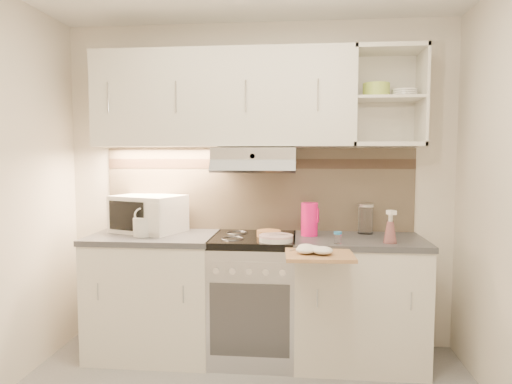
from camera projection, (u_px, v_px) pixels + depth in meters
The scene contains 16 objects.
room_shell at pixel (241, 130), 2.52m from camera, with size 3.04×2.84×2.52m.
base_cabinet_left at pixel (154, 296), 3.42m from camera, with size 0.90×0.60×0.86m, color silver.
worktop_left at pixel (153, 237), 3.38m from camera, with size 0.92×0.62×0.04m, color #47474C.
base_cabinet_right at pixel (358, 303), 3.27m from camera, with size 0.90×0.60×0.86m, color silver.
worktop_right at pixel (359, 241), 3.24m from camera, with size 0.92×0.62×0.04m, color #47474C.
electric_range at pixel (254, 297), 3.34m from camera, with size 0.60×0.60×0.90m.
microwave at pixel (148, 214), 3.49m from camera, with size 0.59×0.52×0.28m.
watering_can at pixel (143, 226), 3.30m from camera, with size 0.24×0.13×0.21m.
plate_stack at pixel (276, 238), 3.11m from camera, with size 0.23×0.23×0.05m.
bread_loaf at pixel (269, 233), 3.29m from camera, with size 0.18×0.18×0.04m, color #965F3A.
pink_pitcher at pixel (310, 219), 3.32m from camera, with size 0.13×0.12×0.24m.
glass_jar at pixel (366, 219), 3.41m from camera, with size 0.12×0.12×0.22m.
spice_jar at pixel (338, 237), 3.03m from camera, with size 0.05×0.05×0.08m.
spray_bottle at pixel (390, 229), 3.04m from camera, with size 0.09×0.09×0.24m.
cutting_board at pixel (319, 255), 2.82m from camera, with size 0.41×0.37×0.02m, color tan.
dish_towel at pixel (314, 248), 2.81m from camera, with size 0.23×0.20×0.06m, color white, non-canonical shape.
Camera 1 is at (0.33, -2.15, 1.48)m, focal length 32.00 mm.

